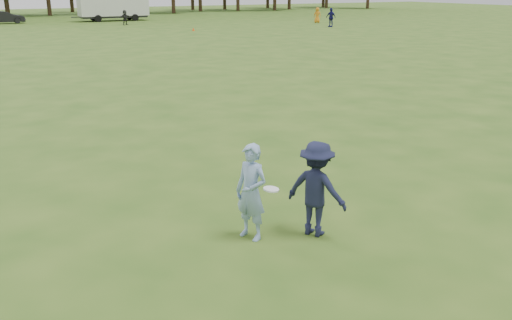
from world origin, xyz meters
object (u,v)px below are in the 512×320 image
object	(u,v)px
defender	(316,189)
car_f	(5,17)
thrower	(251,192)
player_far_c	(317,15)
player_far_b	(331,17)
cargo_trailer	(113,6)
field_cone	(193,29)
player_far_d	(125,17)

from	to	relation	value
defender	car_f	world-z (taller)	defender
thrower	defender	bearing A→B (deg)	46.48
player_far_c	car_f	distance (m)	34.98
thrower	player_far_b	bearing A→B (deg)	119.59
thrower	car_f	distance (m)	60.54
defender	car_f	xyz separation A→B (m)	(0.16, 60.93, -0.17)
thrower	defender	world-z (taller)	defender
player_far_c	cargo_trailer	world-z (taller)	cargo_trailer
car_f	field_cone	bearing A→B (deg)	-143.10
thrower	player_far_c	bearing A→B (deg)	121.33
player_far_b	player_far_d	distance (m)	22.01
player_far_d	cargo_trailer	world-z (taller)	cargo_trailer
player_far_c	cargo_trailer	xyz separation A→B (m)	(-19.40, 14.59, 0.92)
player_far_c	cargo_trailer	bearing A→B (deg)	7.70
player_far_c	player_far_d	xyz separation A→B (m)	(-20.13, 7.16, -0.07)
defender	player_far_c	world-z (taller)	player_far_c
player_far_d	field_cone	xyz separation A→B (m)	(3.45, -10.83, -0.64)
player_far_c	thrower	bearing A→B (deg)	98.74
player_far_c	player_far_d	bearing A→B (deg)	25.07
thrower	cargo_trailer	distance (m)	60.97
car_f	player_far_b	bearing A→B (deg)	-126.64
player_far_d	player_far_b	bearing A→B (deg)	-55.37
car_f	cargo_trailer	world-z (taller)	cargo_trailer
thrower	player_far_b	distance (m)	49.52
car_f	field_cone	size ratio (longest dim) A/B	13.62
defender	thrower	bearing A→B (deg)	38.97
cargo_trailer	player_far_b	bearing A→B (deg)	-49.92
player_far_c	car_f	world-z (taller)	player_far_c
thrower	player_far_d	xyz separation A→B (m)	(12.40, 52.10, -0.05)
car_f	defender	bearing A→B (deg)	179.50
player_far_b	field_cone	world-z (taller)	player_far_b
player_far_d	car_f	bearing A→B (deg)	123.51
player_far_c	field_cone	world-z (taller)	player_far_c
car_f	cargo_trailer	size ratio (longest dim) A/B	0.45
car_f	cargo_trailer	xyz separation A→B (m)	(11.92, -0.99, 1.10)
car_f	player_far_c	bearing A→B (deg)	-116.80
field_cone	cargo_trailer	distance (m)	18.53
defender	car_f	bearing A→B (deg)	-30.43
player_far_d	field_cone	size ratio (longest dim) A/B	5.24
player_far_b	player_far_d	xyz separation A→B (m)	(-17.83, 12.89, -0.16)
player_far_c	cargo_trailer	size ratio (longest dim) A/B	0.19
player_far_b	car_f	bearing A→B (deg)	-147.06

